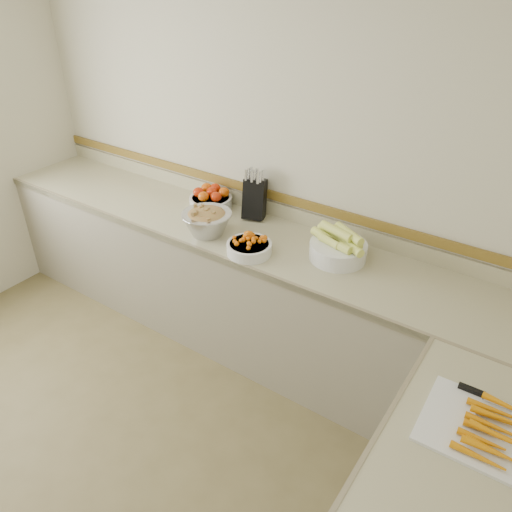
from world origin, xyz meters
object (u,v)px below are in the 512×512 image
Objects in this scene: cherry_tomato_bowl at (249,246)px; rhubarb_bowl at (207,221)px; cutting_board at (488,431)px; corn_bowl at (338,247)px; knife_block at (255,198)px; tomato_bowl at (211,199)px.

rhubarb_bowl is at bearing 172.69° from cherry_tomato_bowl.
corn_bowl is at bearing 141.74° from cutting_board.
cutting_board is (1.03, -0.81, -0.06)m from corn_bowl.
cutting_board is at bearing -38.26° from corn_bowl.
knife_block is 0.35m from tomato_bowl.
rhubarb_bowl is 1.95m from cutting_board.
corn_bowl reaches higher than tomato_bowl.
knife_block is at bearing 150.69° from cutting_board.
tomato_bowl is 1.10× the size of cherry_tomato_bowl.
cherry_tomato_bowl reaches higher than cutting_board.
corn_bowl is (1.04, -0.11, 0.01)m from tomato_bowl.
corn_bowl is at bearing -12.98° from knife_block.
corn_bowl is at bearing 14.10° from rhubarb_bowl.
cherry_tomato_bowl is (0.58, -0.36, -0.01)m from tomato_bowl.
cherry_tomato_bowl reaches higher than tomato_bowl.
corn_bowl is 0.76× the size of cutting_board.
rhubarb_bowl is 0.65× the size of cutting_board.
knife_block is at bearing 73.13° from rhubarb_bowl.
tomato_bowl is at bearing 156.05° from cutting_board.
knife_block is 0.49m from cherry_tomato_bowl.
tomato_bowl reaches higher than cutting_board.
cherry_tomato_bowl is 0.74× the size of corn_bowl.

